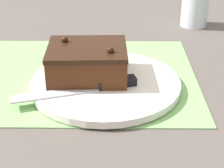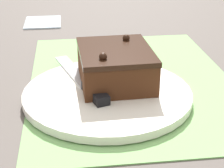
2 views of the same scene
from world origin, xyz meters
The scene contains 6 objects.
ground_plane centered at (0.00, 0.00, 0.00)m, with size 3.00×3.00×0.00m, color #544C47.
placemat_woven centered at (0.00, 0.00, 0.00)m, with size 0.46×0.34×0.00m, color #7AB266.
cake_plate centered at (0.07, -0.05, 0.01)m, with size 0.26×0.26×0.01m.
chocolate_cake centered at (0.03, -0.03, 0.04)m, with size 0.14×0.12×0.07m.
serving_knife centered at (0.05, -0.08, 0.02)m, with size 0.20×0.08×0.01m.
folded_napkin centered at (-0.38, -0.16, 0.00)m, with size 0.11×0.09×0.01m, color silver.
Camera 2 is at (0.57, -0.10, 0.27)m, focal length 60.00 mm.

